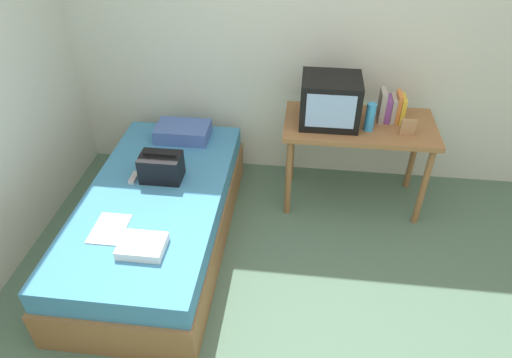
{
  "coord_description": "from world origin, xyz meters",
  "views": [
    {
      "loc": [
        0.05,
        -1.61,
        2.52
      ],
      "look_at": [
        -0.26,
        0.97,
        0.57
      ],
      "focal_mm": 32.12,
      "sensor_mm": 36.0,
      "label": 1
    }
  ],
  "objects_px": {
    "water_bottle": "(370,117)",
    "magazine": "(109,229)",
    "handbag": "(161,167)",
    "tv": "(330,101)",
    "bed": "(158,218)",
    "pillow": "(183,132)",
    "desk": "(358,134)",
    "picture_frame": "(408,127)",
    "remote_silver": "(134,178)",
    "remote_dark": "(140,250)",
    "folded_towel": "(142,246)",
    "book_row": "(391,107)"
  },
  "relations": [
    {
      "from": "water_bottle",
      "to": "magazine",
      "type": "xyz_separation_m",
      "value": [
        -1.69,
        -1.0,
        -0.38
      ]
    },
    {
      "from": "handbag",
      "to": "magazine",
      "type": "height_order",
      "value": "handbag"
    },
    {
      "from": "tv",
      "to": "water_bottle",
      "type": "bearing_deg",
      "value": -16.45
    },
    {
      "from": "water_bottle",
      "to": "bed",
      "type": "bearing_deg",
      "value": -158.38
    },
    {
      "from": "pillow",
      "to": "magazine",
      "type": "distance_m",
      "value": 1.17
    },
    {
      "from": "desk",
      "to": "bed",
      "type": "bearing_deg",
      "value": -154.51
    },
    {
      "from": "tv",
      "to": "magazine",
      "type": "xyz_separation_m",
      "value": [
        -1.39,
        -1.09,
        -0.45
      ]
    },
    {
      "from": "picture_frame",
      "to": "pillow",
      "type": "xyz_separation_m",
      "value": [
        -1.76,
        0.19,
        -0.28
      ]
    },
    {
      "from": "water_bottle",
      "to": "remote_silver",
      "type": "relative_size",
      "value": 1.5
    },
    {
      "from": "tv",
      "to": "water_bottle",
      "type": "distance_m",
      "value": 0.32
    },
    {
      "from": "desk",
      "to": "tv",
      "type": "distance_m",
      "value": 0.37
    },
    {
      "from": "remote_dark",
      "to": "folded_towel",
      "type": "distance_m",
      "value": 0.03
    },
    {
      "from": "remote_dark",
      "to": "folded_towel",
      "type": "height_order",
      "value": "folded_towel"
    },
    {
      "from": "book_row",
      "to": "pillow",
      "type": "height_order",
      "value": "book_row"
    },
    {
      "from": "pillow",
      "to": "magazine",
      "type": "relative_size",
      "value": 1.51
    },
    {
      "from": "picture_frame",
      "to": "folded_towel",
      "type": "bearing_deg",
      "value": -146.73
    },
    {
      "from": "magazine",
      "to": "folded_towel",
      "type": "height_order",
      "value": "folded_towel"
    },
    {
      "from": "pillow",
      "to": "folded_towel",
      "type": "distance_m",
      "value": 1.3
    },
    {
      "from": "picture_frame",
      "to": "remote_dark",
      "type": "bearing_deg",
      "value": -146.41
    },
    {
      "from": "magazine",
      "to": "water_bottle",
      "type": "bearing_deg",
      "value": 30.68
    },
    {
      "from": "water_bottle",
      "to": "remote_silver",
      "type": "xyz_separation_m",
      "value": [
        -1.71,
        -0.45,
        -0.37
      ]
    },
    {
      "from": "book_row",
      "to": "pillow",
      "type": "xyz_separation_m",
      "value": [
        -1.65,
        -0.02,
        -0.32
      ]
    },
    {
      "from": "tv",
      "to": "pillow",
      "type": "relative_size",
      "value": 1.0
    },
    {
      "from": "picture_frame",
      "to": "magazine",
      "type": "bearing_deg",
      "value": -153.95
    },
    {
      "from": "bed",
      "to": "tv",
      "type": "bearing_deg",
      "value": 29.51
    },
    {
      "from": "bed",
      "to": "pillow",
      "type": "distance_m",
      "value": 0.81
    },
    {
      "from": "water_bottle",
      "to": "picture_frame",
      "type": "height_order",
      "value": "water_bottle"
    },
    {
      "from": "magazine",
      "to": "remote_dark",
      "type": "distance_m",
      "value": 0.31
    },
    {
      "from": "tv",
      "to": "remote_silver",
      "type": "relative_size",
      "value": 3.06
    },
    {
      "from": "remote_silver",
      "to": "folded_towel",
      "type": "distance_m",
      "value": 0.76
    },
    {
      "from": "desk",
      "to": "folded_towel",
      "type": "height_order",
      "value": "desk"
    },
    {
      "from": "bed",
      "to": "remote_silver",
      "type": "bearing_deg",
      "value": 142.94
    },
    {
      "from": "water_bottle",
      "to": "handbag",
      "type": "distance_m",
      "value": 1.58
    },
    {
      "from": "remote_silver",
      "to": "water_bottle",
      "type": "bearing_deg",
      "value": 14.9
    },
    {
      "from": "remote_dark",
      "to": "picture_frame",
      "type": "bearing_deg",
      "value": 33.59
    },
    {
      "from": "tv",
      "to": "remote_dark",
      "type": "distance_m",
      "value": 1.75
    },
    {
      "from": "remote_dark",
      "to": "handbag",
      "type": "bearing_deg",
      "value": 95.46
    },
    {
      "from": "bed",
      "to": "remote_silver",
      "type": "distance_m",
      "value": 0.35
    },
    {
      "from": "bed",
      "to": "desk",
      "type": "bearing_deg",
      "value": 25.49
    },
    {
      "from": "water_bottle",
      "to": "pillow",
      "type": "relative_size",
      "value": 0.49
    },
    {
      "from": "desk",
      "to": "folded_towel",
      "type": "distance_m",
      "value": 1.85
    },
    {
      "from": "picture_frame",
      "to": "remote_dark",
      "type": "distance_m",
      "value": 2.07
    },
    {
      "from": "bed",
      "to": "folded_towel",
      "type": "distance_m",
      "value": 0.62
    },
    {
      "from": "desk",
      "to": "water_bottle",
      "type": "xyz_separation_m",
      "value": [
        0.05,
        -0.1,
        0.2
      ]
    },
    {
      "from": "desk",
      "to": "picture_frame",
      "type": "bearing_deg",
      "value": -22.75
    },
    {
      "from": "bed",
      "to": "water_bottle",
      "type": "height_order",
      "value": "water_bottle"
    },
    {
      "from": "desk",
      "to": "remote_dark",
      "type": "height_order",
      "value": "desk"
    },
    {
      "from": "bed",
      "to": "water_bottle",
      "type": "relative_size",
      "value": 9.25
    },
    {
      "from": "water_bottle",
      "to": "remote_silver",
      "type": "bearing_deg",
      "value": -165.1
    },
    {
      "from": "book_row",
      "to": "pillow",
      "type": "bearing_deg",
      "value": -179.27
    }
  ]
}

